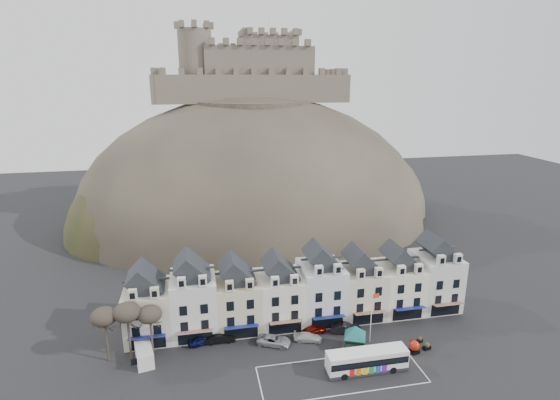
# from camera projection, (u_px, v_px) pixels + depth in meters

# --- Properties ---
(ground) EXTENTS (300.00, 300.00, 0.00)m
(ground) POSITION_uv_depth(u_px,v_px,m) (330.00, 383.00, 56.87)
(ground) COLOR black
(ground) RESTS_ON ground
(coach_bay_markings) EXTENTS (22.00, 7.50, 0.01)m
(coach_bay_markings) POSITION_uv_depth(u_px,v_px,m) (341.00, 375.00, 58.43)
(coach_bay_markings) COLOR silver
(coach_bay_markings) RESTS_ON ground
(townhouse_terrace) EXTENTS (54.40, 9.35, 11.80)m
(townhouse_terrace) POSITION_uv_depth(u_px,v_px,m) (301.00, 290.00, 70.52)
(townhouse_terrace) COLOR beige
(townhouse_terrace) RESTS_ON ground
(castle_hill) EXTENTS (100.00, 76.00, 68.00)m
(castle_hill) POSITION_uv_depth(u_px,v_px,m) (259.00, 219.00, 122.13)
(castle_hill) COLOR #322D26
(castle_hill) RESTS_ON ground
(castle) EXTENTS (50.20, 22.20, 22.00)m
(castle) POSITION_uv_depth(u_px,v_px,m) (250.00, 70.00, 117.70)
(castle) COLOR #685B4F
(castle) RESTS_ON ground
(tree_left_far) EXTENTS (3.61, 3.61, 8.24)m
(tree_left_far) POSITION_uv_depth(u_px,v_px,m) (104.00, 317.00, 59.40)
(tree_left_far) COLOR #342B21
(tree_left_far) RESTS_ON ground
(tree_left_mid) EXTENTS (3.78, 3.78, 8.64)m
(tree_left_mid) POSITION_uv_depth(u_px,v_px,m) (127.00, 313.00, 59.87)
(tree_left_mid) COLOR #342B21
(tree_left_mid) RESTS_ON ground
(tree_left_near) EXTENTS (3.43, 3.43, 7.84)m
(tree_left_near) POSITION_uv_depth(u_px,v_px,m) (150.00, 315.00, 60.63)
(tree_left_near) COLOR #342B21
(tree_left_near) RESTS_ON ground
(bus) EXTENTS (11.07, 2.62, 3.12)m
(bus) POSITION_uv_depth(u_px,v_px,m) (367.00, 360.00, 58.73)
(bus) COLOR #262628
(bus) RESTS_ON ground
(bus_shelter) EXTENTS (5.62, 5.62, 3.90)m
(bus_shelter) POSITION_uv_depth(u_px,v_px,m) (355.00, 331.00, 62.97)
(bus_shelter) COLOR #10301D
(bus_shelter) RESTS_ON ground
(red_buoy) EXTENTS (1.57, 1.57, 1.87)m
(red_buoy) POSITION_uv_depth(u_px,v_px,m) (414.00, 347.00, 62.88)
(red_buoy) COLOR black
(red_buoy) RESTS_ON ground
(flagpole) EXTENTS (1.18, 0.27, 8.24)m
(flagpole) POSITION_uv_depth(u_px,v_px,m) (372.00, 314.00, 64.28)
(flagpole) COLOR silver
(flagpole) RESTS_ON ground
(white_van) EXTENTS (3.15, 5.33, 2.28)m
(white_van) POSITION_uv_depth(u_px,v_px,m) (144.00, 354.00, 60.95)
(white_van) COLOR white
(white_van) RESTS_ON ground
(planter_west) EXTENTS (1.23, 0.80, 1.14)m
(planter_west) POSITION_uv_depth(u_px,v_px,m) (427.00, 346.00, 63.69)
(planter_west) COLOR black
(planter_west) RESTS_ON ground
(planter_east) EXTENTS (1.04, 0.73, 0.94)m
(planter_east) POSITION_uv_depth(u_px,v_px,m) (420.00, 340.00, 65.42)
(planter_east) COLOR black
(planter_east) RESTS_ON ground
(car_navy) EXTENTS (4.41, 2.49, 1.42)m
(car_navy) POSITION_uv_depth(u_px,v_px,m) (202.00, 340.00, 64.95)
(car_navy) COLOR #0B0F37
(car_navy) RESTS_ON ground
(car_black) EXTENTS (4.51, 1.60, 1.48)m
(car_black) POSITION_uv_depth(u_px,v_px,m) (220.00, 338.00, 65.45)
(car_black) COLOR black
(car_black) RESTS_ON ground
(car_silver) EXTENTS (5.46, 4.14, 1.40)m
(car_silver) POSITION_uv_depth(u_px,v_px,m) (274.00, 340.00, 64.81)
(car_silver) COLOR #A2A4AA
(car_silver) RESTS_ON ground
(car_white) EXTENTS (4.55, 2.90, 1.23)m
(car_white) POSITION_uv_depth(u_px,v_px,m) (308.00, 337.00, 65.76)
(car_white) COLOR silver
(car_white) RESTS_ON ground
(car_maroon) EXTENTS (4.61, 3.17, 1.46)m
(car_maroon) POSITION_uv_depth(u_px,v_px,m) (313.00, 330.00, 67.33)
(car_maroon) COLOR #590A05
(car_maroon) RESTS_ON ground
(car_charcoal) EXTENTS (4.99, 2.89, 1.56)m
(car_charcoal) POSITION_uv_depth(u_px,v_px,m) (346.00, 328.00, 67.76)
(car_charcoal) COLOR black
(car_charcoal) RESTS_ON ground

